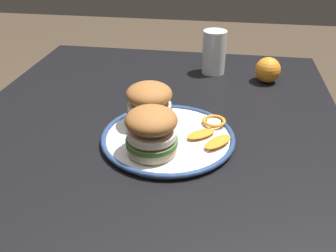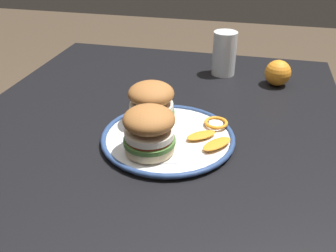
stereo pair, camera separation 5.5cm
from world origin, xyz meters
name	(u,v)px [view 2 (the right image)]	position (x,y,z in m)	size (l,w,h in m)	color
dining_table	(138,188)	(0.00, 0.00, 0.64)	(1.42, 0.96, 0.73)	black
dinner_plate	(168,137)	(-0.08, 0.05, 0.74)	(0.31, 0.31, 0.02)	white
sandwich_half_left	(149,129)	(-0.01, 0.03, 0.80)	(0.13, 0.13, 0.10)	beige
sandwich_half_right	(151,102)	(-0.13, 0.00, 0.80)	(0.15, 0.15, 0.10)	beige
orange_peel_curled	(216,123)	(-0.15, 0.16, 0.75)	(0.08, 0.08, 0.01)	orange
orange_peel_strip_long	(217,144)	(-0.06, 0.17, 0.75)	(0.08, 0.07, 0.01)	orange
orange_peel_strip_short	(201,135)	(-0.09, 0.13, 0.75)	(0.07, 0.08, 0.01)	orange
drinking_glass	(224,56)	(-0.52, 0.13, 0.79)	(0.08, 0.08, 0.14)	white
whole_orange	(278,73)	(-0.47, 0.30, 0.77)	(0.08, 0.08, 0.08)	orange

